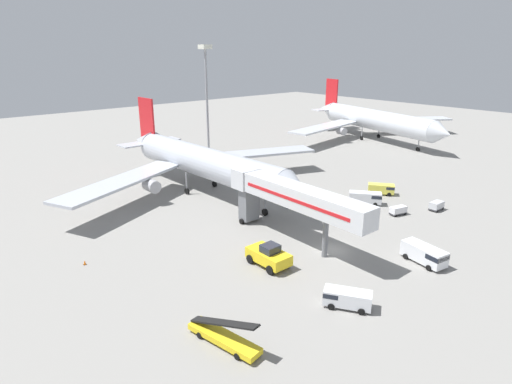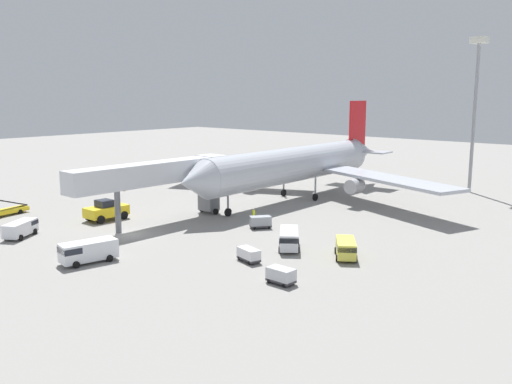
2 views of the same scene
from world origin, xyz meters
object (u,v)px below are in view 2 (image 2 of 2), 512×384
at_px(pushback_tug, 106,210).
at_px(airplane_at_gate, 297,164).
at_px(baggage_cart_far_right, 249,254).
at_px(service_van_far_left, 289,238).
at_px(ground_crew_worker_foreground, 254,215).
at_px(baggage_cart_mid_left, 281,275).
at_px(service_van_far_center, 21,228).
at_px(service_van_rear_left, 346,248).
at_px(service_van_outer_left, 87,251).
at_px(jet_bridge, 161,175).
at_px(belt_loader_truck, 2,210).
at_px(baggage_cart_mid_center, 261,222).
at_px(safety_cone_alpha, 124,189).
at_px(apron_light_mast, 476,86).

bearing_deg(pushback_tug, airplane_at_gate, 70.45).
bearing_deg(pushback_tug, baggage_cart_far_right, -2.62).
distance_m(service_van_far_left, ground_crew_worker_foreground, 13.32).
distance_m(service_van_far_left, baggage_cart_mid_left, 10.89).
relative_size(service_van_far_left, service_van_far_center, 1.07).
distance_m(service_van_rear_left, service_van_far_left, 6.43).
relative_size(service_van_outer_left, service_van_far_center, 1.16).
bearing_deg(service_van_far_center, ground_crew_worker_foreground, 56.88).
bearing_deg(jet_bridge, baggage_cart_far_right, -14.46).
distance_m(belt_loader_truck, baggage_cart_mid_left, 45.29).
bearing_deg(belt_loader_truck, airplane_at_gate, 57.92).
xyz_separation_m(jet_bridge, ground_crew_worker_foreground, (8.30, 8.25, -5.25)).
distance_m(baggage_cart_mid_left, baggage_cart_mid_center, 20.07).
xyz_separation_m(service_van_rear_left, safety_cone_alpha, (-49.12, 8.44, -0.79)).
relative_size(service_van_rear_left, baggage_cart_mid_left, 1.89).
distance_m(airplane_at_gate, safety_cone_alpha, 30.18).
relative_size(airplane_at_gate, service_van_rear_left, 11.47).
xyz_separation_m(jet_bridge, belt_loader_truck, (-19.49, -11.71, -5.38)).
height_order(baggage_cart_far_right, baggage_cart_mid_center, baggage_cart_mid_center).
distance_m(baggage_cart_far_right, ground_crew_worker_foreground, 17.18).
bearing_deg(baggage_cart_mid_center, service_van_far_center, -130.58).
bearing_deg(baggage_cart_mid_center, service_van_rear_left, -14.74).
relative_size(service_van_far_center, baggage_cart_mid_center, 1.73).
height_order(belt_loader_truck, service_van_rear_left, belt_loader_truck).
height_order(pushback_tug, ground_crew_worker_foreground, pushback_tug).
distance_m(pushback_tug, apron_light_mast, 61.58).
bearing_deg(service_van_far_center, service_van_far_left, 31.58).
distance_m(jet_bridge, safety_cone_alpha, 26.27).
xyz_separation_m(service_van_rear_left, apron_light_mast, (-4.53, 46.18, 16.54)).
distance_m(service_van_outer_left, safety_cone_alpha, 40.54).
bearing_deg(ground_crew_worker_foreground, baggage_cart_far_right, -50.32).
distance_m(airplane_at_gate, baggage_cart_mid_center, 20.53).
bearing_deg(baggage_cart_far_right, airplane_at_gate, 118.76).
height_order(safety_cone_alpha, apron_light_mast, apron_light_mast).
xyz_separation_m(service_van_far_center, ground_crew_worker_foreground, (15.28, 23.42, -0.14)).
height_order(pushback_tug, belt_loader_truck, belt_loader_truck).
height_order(airplane_at_gate, baggage_cart_mid_center, airplane_at_gate).
bearing_deg(service_van_far_center, airplane_at_gate, 75.65).
bearing_deg(pushback_tug, service_van_far_left, 10.55).
height_order(service_van_outer_left, service_van_far_center, service_van_outer_left).
bearing_deg(pushback_tug, safety_cone_alpha, 138.47).
height_order(jet_bridge, pushback_tug, jet_bridge).
distance_m(airplane_at_gate, baggage_cart_far_right, 33.85).
bearing_deg(baggage_cart_mid_left, service_van_outer_left, -156.81).
bearing_deg(airplane_at_gate, belt_loader_truck, -122.08).
bearing_deg(service_van_outer_left, service_van_far_left, 54.38).
relative_size(pushback_tug, service_van_rear_left, 1.17).
height_order(pushback_tug, service_van_far_center, pushback_tug).
relative_size(airplane_at_gate, baggage_cart_mid_center, 18.80).
bearing_deg(safety_cone_alpha, apron_light_mast, 40.25).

